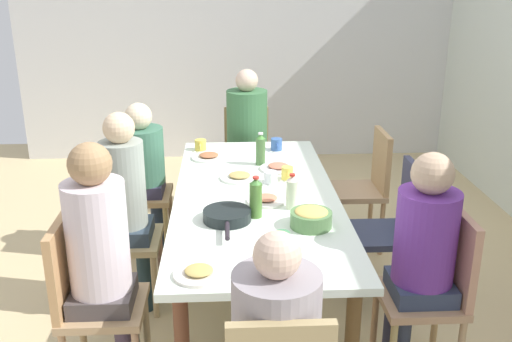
% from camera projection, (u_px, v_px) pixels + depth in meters
% --- Properties ---
extents(ground_plane, '(7.28, 7.28, 0.00)m').
position_uv_depth(ground_plane, '(256.00, 299.00, 3.73)').
color(ground_plane, '#CDB584').
extents(wall_left, '(0.12, 4.78, 2.60)m').
position_uv_depth(wall_left, '(241.00, 39.00, 6.21)').
color(wall_left, silver).
rests_on(wall_left, ground_plane).
extents(dining_table, '(2.23, 0.98, 0.73)m').
position_uv_depth(dining_table, '(256.00, 205.00, 3.51)').
color(dining_table, white).
rests_on(dining_table, ground_plane).
extents(chair_0, '(0.40, 0.40, 0.90)m').
position_uv_depth(chair_0, '(114.00, 230.00, 3.51)').
color(chair_0, tan).
rests_on(chair_0, ground_plane).
extents(person_0, '(0.30, 0.30, 1.25)m').
position_uv_depth(person_0, '(127.00, 197.00, 3.44)').
color(person_0, '#373A50').
rests_on(person_0, ground_plane).
extents(chair_1, '(0.40, 0.40, 0.90)m').
position_uv_depth(chair_1, '(367.00, 182.00, 4.30)').
color(chair_1, tan).
rests_on(chair_1, ground_plane).
extents(chair_2, '(0.40, 0.40, 0.90)m').
position_uv_depth(chair_2, '(436.00, 286.00, 2.90)').
color(chair_2, tan).
rests_on(chair_2, ground_plane).
extents(person_2, '(0.30, 0.30, 1.22)m').
position_uv_depth(person_2, '(422.00, 247.00, 2.82)').
color(person_2, '#2D3345').
rests_on(person_2, ground_plane).
extents(person_3, '(0.33, 0.33, 1.15)m').
position_uv_depth(person_3, '(276.00, 340.00, 2.17)').
color(person_3, '#242F49').
rests_on(person_3, ground_plane).
extents(chair_4, '(0.40, 0.40, 0.90)m').
position_uv_depth(chair_4, '(395.00, 224.00, 3.60)').
color(chair_4, '#303852').
rests_on(chair_4, ground_plane).
extents(chair_5, '(0.40, 0.40, 0.90)m').
position_uv_depth(chair_5, '(247.00, 154.00, 4.96)').
color(chair_5, tan).
rests_on(chair_5, ground_plane).
extents(person_5, '(0.34, 0.34, 1.26)m').
position_uv_depth(person_5, '(247.00, 129.00, 4.80)').
color(person_5, navy).
rests_on(person_5, ground_plane).
extents(chair_6, '(0.40, 0.40, 0.90)m').
position_uv_depth(chair_6, '(87.00, 295.00, 2.81)').
color(chair_6, tan).
rests_on(chair_6, ground_plane).
extents(person_6, '(0.30, 0.30, 1.29)m').
position_uv_depth(person_6, '(101.00, 249.00, 2.73)').
color(person_6, '#36443C').
rests_on(person_6, ground_plane).
extents(chair_7, '(0.40, 0.40, 0.90)m').
position_uv_depth(chair_7, '(132.00, 187.00, 4.21)').
color(chair_7, tan).
rests_on(chair_7, ground_plane).
extents(person_7, '(0.33, 0.33, 1.14)m').
position_uv_depth(person_7, '(143.00, 163.00, 4.16)').
color(person_7, '#263A52').
rests_on(person_7, ground_plane).
extents(plate_0, '(0.23, 0.23, 0.04)m').
position_uv_depth(plate_0, '(199.00, 273.00, 2.56)').
color(plate_0, silver).
rests_on(plate_0, dining_table).
extents(plate_1, '(0.25, 0.25, 0.04)m').
position_uv_depth(plate_1, '(278.00, 167.00, 3.91)').
color(plate_1, silver).
rests_on(plate_1, dining_table).
extents(plate_2, '(0.23, 0.23, 0.04)m').
position_uv_depth(plate_2, '(266.00, 200.00, 3.37)').
color(plate_2, silver).
rests_on(plate_2, dining_table).
extents(plate_3, '(0.25, 0.25, 0.04)m').
position_uv_depth(plate_3, '(209.00, 157.00, 4.14)').
color(plate_3, white).
rests_on(plate_3, dining_table).
extents(plate_4, '(0.25, 0.25, 0.04)m').
position_uv_depth(plate_4, '(240.00, 177.00, 3.74)').
color(plate_4, white).
rests_on(plate_4, dining_table).
extents(bowl_0, '(0.22, 0.22, 0.10)m').
position_uv_depth(bowl_0, '(311.00, 218.00, 3.03)').
color(bowl_0, '#558249').
rests_on(bowl_0, dining_table).
extents(serving_pan, '(0.44, 0.26, 0.06)m').
position_uv_depth(serving_pan, '(227.00, 216.00, 3.11)').
color(serving_pan, black).
rests_on(serving_pan, dining_table).
extents(cup_0, '(0.12, 0.09, 0.09)m').
position_uv_depth(cup_0, '(276.00, 144.00, 4.32)').
color(cup_0, '#3A62A6').
rests_on(cup_0, dining_table).
extents(cup_1, '(0.11, 0.07, 0.08)m').
position_uv_depth(cup_1, '(287.00, 173.00, 3.72)').
color(cup_1, '#E7CD51').
rests_on(cup_1, dining_table).
extents(cup_2, '(0.12, 0.09, 0.08)m').
position_uv_depth(cup_2, '(201.00, 145.00, 4.32)').
color(cup_2, '#EBC84B').
rests_on(cup_2, dining_table).
extents(cup_3, '(0.11, 0.07, 0.07)m').
position_uv_depth(cup_3, '(282.00, 239.00, 2.83)').
color(cup_3, '#478D5A').
rests_on(cup_3, dining_table).
extents(cup_4, '(0.12, 0.09, 0.08)m').
position_uv_depth(cup_4, '(271.00, 177.00, 3.66)').
color(cup_4, white).
rests_on(cup_4, dining_table).
extents(bottle_0, '(0.07, 0.07, 0.24)m').
position_uv_depth(bottle_0, '(256.00, 198.00, 3.13)').
color(bottle_0, '#4B7A31').
rests_on(bottle_0, dining_table).
extents(bottle_1, '(0.07, 0.07, 0.21)m').
position_uv_depth(bottle_1, '(292.00, 192.00, 3.25)').
color(bottle_1, silver).
rests_on(bottle_1, dining_table).
extents(bottle_2, '(0.07, 0.07, 0.23)m').
position_uv_depth(bottle_2, '(261.00, 150.00, 3.98)').
color(bottle_2, '#4A763E').
rests_on(bottle_2, dining_table).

